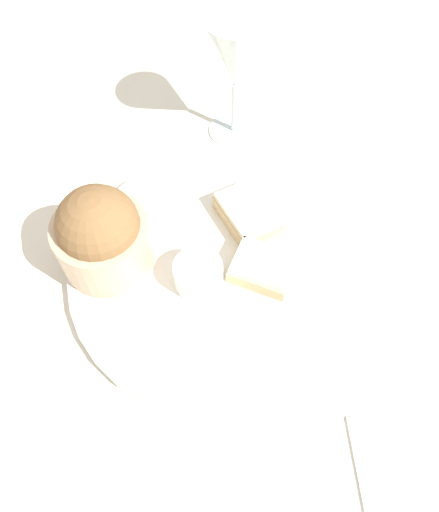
{
  "coord_description": "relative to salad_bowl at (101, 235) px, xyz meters",
  "views": [
    {
      "loc": [
        0.22,
        -0.2,
        0.51
      ],
      "look_at": [
        0.0,
        0.0,
        0.03
      ],
      "focal_mm": 35.0,
      "sensor_mm": 36.0,
      "label": 1
    }
  ],
  "objects": [
    {
      "name": "cheese_toast_near",
      "position": [
        0.07,
        0.16,
        -0.04
      ],
      "size": [
        0.09,
        0.07,
        0.03
      ],
      "color": "#D1B27F",
      "rests_on": "dinner_plate"
    },
    {
      "name": "cheese_toast_far",
      "position": [
        0.13,
        0.12,
        -0.04
      ],
      "size": [
        0.08,
        0.08,
        0.03
      ],
      "color": "#D1B27F",
      "rests_on": "dinner_plate"
    },
    {
      "name": "ground_plane",
      "position": [
        0.09,
        0.09,
        -0.06
      ],
      "size": [
        4.0,
        4.0,
        0.0
      ],
      "primitive_type": "plane",
      "color": "beige"
    },
    {
      "name": "salad_bowl",
      "position": [
        0.0,
        0.0,
        0.0
      ],
      "size": [
        0.1,
        0.1,
        0.11
      ],
      "color": "tan",
      "rests_on": "dinner_plate"
    },
    {
      "name": "dinner_plate",
      "position": [
        0.09,
        0.09,
        -0.06
      ],
      "size": [
        0.35,
        0.35,
        0.01
      ],
      "color": "silver",
      "rests_on": "ground_plane"
    },
    {
      "name": "wine_glass",
      "position": [
        -0.06,
        0.26,
        0.06
      ],
      "size": [
        0.08,
        0.08,
        0.17
      ],
      "color": "silver",
      "rests_on": "ground_plane"
    },
    {
      "name": "sauce_ramekin",
      "position": [
        0.09,
        0.06,
        -0.03
      ],
      "size": [
        0.05,
        0.05,
        0.03
      ],
      "color": "white",
      "rests_on": "dinner_plate"
    }
  ]
}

